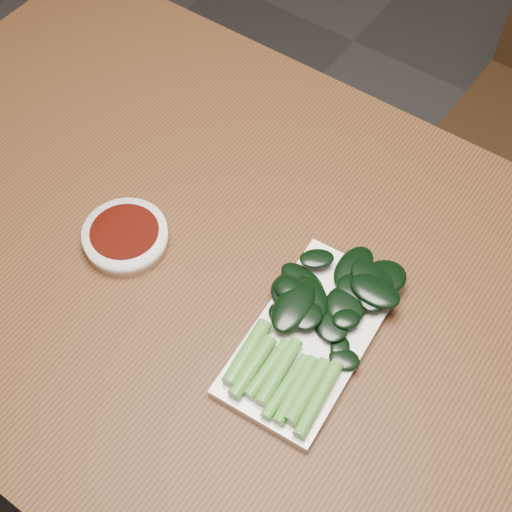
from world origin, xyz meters
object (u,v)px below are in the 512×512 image
at_px(serving_plate, 310,337).
at_px(gai_lan, 319,316).
at_px(sauce_bowl, 126,237).
at_px(table, 262,311).

relative_size(serving_plate, gai_lan, 0.95).
bearing_deg(gai_lan, serving_plate, -82.85).
bearing_deg(serving_plate, sauce_bowl, -175.95).
relative_size(table, sauce_bowl, 11.87).
relative_size(table, gai_lan, 4.84).
bearing_deg(serving_plate, table, 161.57).
height_order(table, gai_lan, gai_lan).
height_order(serving_plate, gai_lan, gai_lan).
bearing_deg(serving_plate, gai_lan, 97.15).
xyz_separation_m(sauce_bowl, gai_lan, (0.29, 0.04, 0.01)).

